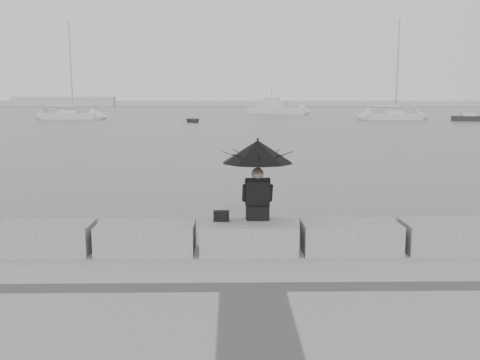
{
  "coord_description": "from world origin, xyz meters",
  "views": [
    {
      "loc": [
        -0.28,
        -9.09,
        3.09
      ],
      "look_at": [
        -0.09,
        3.0,
        1.18
      ],
      "focal_mm": 40.0,
      "sensor_mm": 36.0,
      "label": 1
    }
  ],
  "objects_px": {
    "seated_person": "(258,160)",
    "sailboat_left": "(70,115)",
    "sailboat_right": "(392,116)",
    "dinghy": "(193,120)",
    "motor_cruiser": "(277,109)",
    "small_motorboat": "(475,118)"
  },
  "relations": [
    {
      "from": "seated_person",
      "to": "sailboat_left",
      "type": "relative_size",
      "value": 0.11
    },
    {
      "from": "sailboat_right",
      "to": "dinghy",
      "type": "height_order",
      "value": "sailboat_right"
    },
    {
      "from": "sailboat_left",
      "to": "dinghy",
      "type": "bearing_deg",
      "value": -23.0
    },
    {
      "from": "seated_person",
      "to": "sailboat_left",
      "type": "xyz_separation_m",
      "value": [
        -21.86,
        62.67,
        -1.48
      ]
    },
    {
      "from": "sailboat_left",
      "to": "sailboat_right",
      "type": "relative_size",
      "value": 1.0
    },
    {
      "from": "sailboat_right",
      "to": "motor_cruiser",
      "type": "distance_m",
      "value": 24.82
    },
    {
      "from": "sailboat_left",
      "to": "small_motorboat",
      "type": "distance_m",
      "value": 52.01
    },
    {
      "from": "seated_person",
      "to": "dinghy",
      "type": "xyz_separation_m",
      "value": [
        -4.95,
        54.47,
        -1.74
      ]
    },
    {
      "from": "sailboat_right",
      "to": "motor_cruiser",
      "type": "xyz_separation_m",
      "value": [
        -13.21,
        21.01,
        0.36
      ]
    },
    {
      "from": "dinghy",
      "to": "sailboat_right",
      "type": "bearing_deg",
      "value": -9.9
    },
    {
      "from": "sailboat_left",
      "to": "small_motorboat",
      "type": "relative_size",
      "value": 2.29
    },
    {
      "from": "sailboat_right",
      "to": "small_motorboat",
      "type": "bearing_deg",
      "value": -25.6
    },
    {
      "from": "seated_person",
      "to": "motor_cruiser",
      "type": "bearing_deg",
      "value": 81.23
    },
    {
      "from": "seated_person",
      "to": "motor_cruiser",
      "type": "distance_m",
      "value": 81.84
    },
    {
      "from": "dinghy",
      "to": "seated_person",
      "type": "bearing_deg",
      "value": -108.05
    },
    {
      "from": "small_motorboat",
      "to": "dinghy",
      "type": "height_order",
      "value": "small_motorboat"
    },
    {
      "from": "seated_person",
      "to": "dinghy",
      "type": "relative_size",
      "value": 0.43
    },
    {
      "from": "seated_person",
      "to": "sailboat_left",
      "type": "height_order",
      "value": "sailboat_left"
    },
    {
      "from": "motor_cruiser",
      "to": "small_motorboat",
      "type": "bearing_deg",
      "value": -27.1
    },
    {
      "from": "sailboat_left",
      "to": "motor_cruiser",
      "type": "bearing_deg",
      "value": 35.78
    },
    {
      "from": "motor_cruiser",
      "to": "seated_person",
      "type": "bearing_deg",
      "value": -75.26
    },
    {
      "from": "seated_person",
      "to": "motor_cruiser",
      "type": "xyz_separation_m",
      "value": [
        7.25,
        81.51,
        -1.12
      ]
    }
  ]
}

